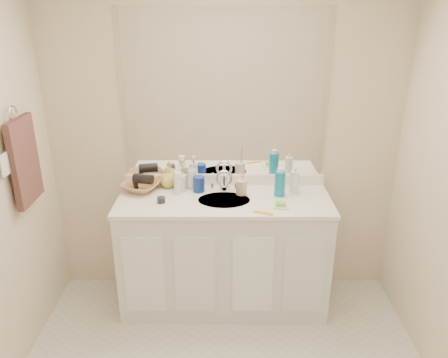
% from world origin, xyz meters
% --- Properties ---
extents(wall_back, '(2.60, 0.02, 2.40)m').
position_xyz_m(wall_back, '(0.00, 1.30, 1.20)').
color(wall_back, beige).
rests_on(wall_back, floor).
extents(vanity_cabinet, '(1.50, 0.55, 0.85)m').
position_xyz_m(vanity_cabinet, '(0.00, 1.02, 0.42)').
color(vanity_cabinet, silver).
rests_on(vanity_cabinet, floor).
extents(countertop, '(1.52, 0.57, 0.03)m').
position_xyz_m(countertop, '(0.00, 1.02, 0.86)').
color(countertop, white).
rests_on(countertop, vanity_cabinet).
extents(backsplash, '(1.52, 0.03, 0.08)m').
position_xyz_m(backsplash, '(0.00, 1.29, 0.92)').
color(backsplash, white).
rests_on(backsplash, countertop).
extents(sink_basin, '(0.37, 0.37, 0.02)m').
position_xyz_m(sink_basin, '(0.00, 1.00, 0.87)').
color(sink_basin, beige).
rests_on(sink_basin, countertop).
extents(faucet, '(0.02, 0.02, 0.11)m').
position_xyz_m(faucet, '(0.00, 1.18, 0.94)').
color(faucet, silver).
rests_on(faucet, countertop).
extents(mirror, '(1.48, 0.01, 1.20)m').
position_xyz_m(mirror, '(0.00, 1.29, 1.56)').
color(mirror, white).
rests_on(mirror, wall_back).
extents(blue_mug, '(0.09, 0.09, 0.12)m').
position_xyz_m(blue_mug, '(-0.18, 1.15, 0.94)').
color(blue_mug, navy).
rests_on(blue_mug, countertop).
extents(tan_cup, '(0.08, 0.08, 0.11)m').
position_xyz_m(tan_cup, '(0.13, 1.10, 0.93)').
color(tan_cup, beige).
rests_on(tan_cup, countertop).
extents(toothbrush, '(0.02, 0.04, 0.19)m').
position_xyz_m(toothbrush, '(0.14, 1.10, 1.03)').
color(toothbrush, '#F941B3').
rests_on(toothbrush, tan_cup).
extents(mouthwash_bottle, '(0.09, 0.09, 0.18)m').
position_xyz_m(mouthwash_bottle, '(0.40, 1.08, 0.97)').
color(mouthwash_bottle, '#0C7B9A').
rests_on(mouthwash_bottle, countertop).
extents(clear_pump_bottle, '(0.07, 0.07, 0.16)m').
position_xyz_m(clear_pump_bottle, '(0.51, 1.13, 0.96)').
color(clear_pump_bottle, white).
rests_on(clear_pump_bottle, countertop).
extents(soap_dish, '(0.11, 0.09, 0.01)m').
position_xyz_m(soap_dish, '(0.38, 0.88, 0.89)').
color(soap_dish, white).
rests_on(soap_dish, countertop).
extents(green_soap, '(0.07, 0.05, 0.02)m').
position_xyz_m(green_soap, '(0.38, 0.88, 0.90)').
color(green_soap, '#84E237').
rests_on(green_soap, soap_dish).
extents(orange_comb, '(0.13, 0.08, 0.01)m').
position_xyz_m(orange_comb, '(0.26, 0.79, 0.88)').
color(orange_comb, orange).
rests_on(orange_comb, countertop).
extents(dark_jar, '(0.07, 0.07, 0.04)m').
position_xyz_m(dark_jar, '(-0.44, 0.96, 0.90)').
color(dark_jar, black).
rests_on(dark_jar, countertop).
extents(extra_white_bottle, '(0.06, 0.06, 0.17)m').
position_xyz_m(extra_white_bottle, '(-0.34, 1.11, 0.96)').
color(extra_white_bottle, white).
rests_on(extra_white_bottle, countertop).
extents(soap_bottle_white, '(0.09, 0.09, 0.20)m').
position_xyz_m(soap_bottle_white, '(-0.24, 1.22, 0.98)').
color(soap_bottle_white, silver).
rests_on(soap_bottle_white, countertop).
extents(soap_bottle_cream, '(0.09, 0.09, 0.17)m').
position_xyz_m(soap_bottle_cream, '(-0.32, 1.19, 0.96)').
color(soap_bottle_cream, '#F7EBC9').
rests_on(soap_bottle_cream, countertop).
extents(soap_bottle_yellow, '(0.14, 0.14, 0.16)m').
position_xyz_m(soap_bottle_yellow, '(-0.42, 1.24, 0.96)').
color(soap_bottle_yellow, '#D6C153').
rests_on(soap_bottle_yellow, countertop).
extents(wicker_basket, '(0.34, 0.34, 0.07)m').
position_xyz_m(wicker_basket, '(-0.62, 1.17, 0.91)').
color(wicker_basket, '#B07847').
rests_on(wicker_basket, countertop).
extents(hair_dryer, '(0.16, 0.10, 0.07)m').
position_xyz_m(hair_dryer, '(-0.60, 1.17, 0.97)').
color(hair_dryer, black).
rests_on(hair_dryer, wicker_basket).
extents(towel_ring, '(0.01, 0.11, 0.11)m').
position_xyz_m(towel_ring, '(-1.27, 0.77, 1.55)').
color(towel_ring, silver).
rests_on(towel_ring, wall_left).
extents(hand_towel, '(0.04, 0.32, 0.55)m').
position_xyz_m(hand_towel, '(-1.25, 0.77, 1.25)').
color(hand_towel, '#39211E').
rests_on(hand_towel, towel_ring).
extents(switch_plate, '(0.01, 0.08, 0.13)m').
position_xyz_m(switch_plate, '(-1.27, 0.57, 1.30)').
color(switch_plate, white).
rests_on(switch_plate, wall_left).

